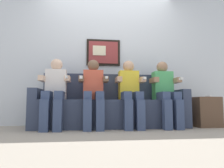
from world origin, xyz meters
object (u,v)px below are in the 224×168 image
Objects in this scene: spare_remote_on_table at (208,96)px; person_rightmost at (165,90)px; person_right_center at (130,90)px; side_table_right at (205,112)px; person_leftmost at (55,89)px; person_left_center at (93,90)px; couch at (111,108)px.

person_rightmost is at bearing 175.44° from spare_remote_on_table.
person_right_center is 2.22× the size of side_table_right.
person_right_center is 0.59m from person_rightmost.
side_table_right is (2.49, 0.06, -0.36)m from person_leftmost.
person_leftmost is at bearing 180.00° from person_right_center.
person_left_center and person_right_center have the same top height.
spare_remote_on_table is at bearing -89.90° from side_table_right.
person_left_center is at bearing -178.15° from side_table_right.
side_table_right is at bearing 2.67° from person_right_center.
side_table_right is (0.72, 0.06, -0.36)m from person_rightmost.
person_leftmost is 1.18m from person_right_center.
person_left_center is (-0.30, -0.17, 0.29)m from couch.
person_left_center is at bearing -179.95° from person_right_center.
couch is 0.45m from person_left_center.
couch is at bearing 10.76° from person_leftmost.
couch is at bearing 150.37° from person_right_center.
person_left_center reaches higher than spare_remote_on_table.
person_left_center is at bearing -179.98° from person_rightmost.
person_leftmost reaches higher than side_table_right.
person_left_center is 1.94m from side_table_right.
side_table_right is (1.31, 0.06, -0.36)m from person_right_center.
side_table_right is at bearing 1.40° from person_leftmost.
couch reaches higher than side_table_right.
person_leftmost is at bearing -169.24° from couch.
couch is 1.61m from side_table_right.
person_right_center is 1.32m from spare_remote_on_table.
couch is 0.95m from person_leftmost.
person_right_center is at bearing -29.63° from couch.
person_left_center is at bearing 178.29° from spare_remote_on_table.
couch is 2.26× the size of person_rightmost.
person_right_center is at bearing 0.05° from person_left_center.
person_leftmost is 0.59m from person_left_center.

